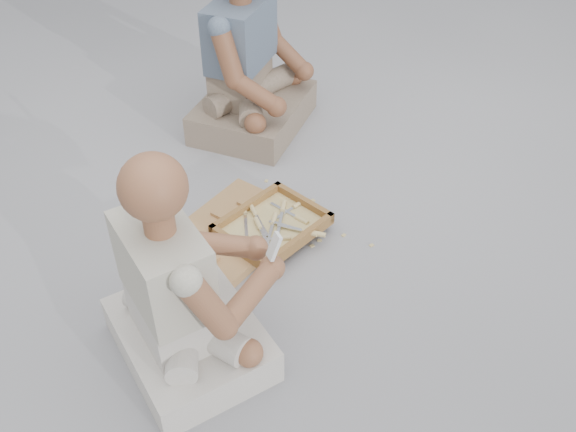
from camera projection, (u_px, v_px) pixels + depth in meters
ground at (325, 280)px, 2.68m from camera, size 60.00×60.00×0.00m
carved_panel at (230, 234)px, 2.87m from camera, size 0.75×0.62×0.04m
tool_tray at (272, 226)px, 2.85m from camera, size 0.51×0.44×0.06m
chisel_0 at (305, 231)px, 2.80m from camera, size 0.13×0.20×0.02m
chisel_1 at (273, 222)px, 2.85m from camera, size 0.16×0.17×0.02m
chisel_2 at (313, 233)px, 2.79m from camera, size 0.15×0.19×0.02m
chisel_3 at (298, 218)px, 2.88m from camera, size 0.08×0.22×0.02m
chisel_4 at (245, 212)px, 2.91m from camera, size 0.12×0.20×0.02m
chisel_5 at (295, 206)px, 2.95m from camera, size 0.22×0.06×0.02m
chisel_6 at (283, 209)px, 2.92m from camera, size 0.16×0.18×0.02m
chisel_7 at (255, 213)px, 2.89m from camera, size 0.07×0.22×0.02m
chisel_8 at (259, 226)px, 2.82m from camera, size 0.07×0.22×0.02m
chisel_9 at (278, 238)px, 2.77m from camera, size 0.20×0.13×0.02m
wood_chip_0 at (320, 240)px, 2.86m from camera, size 0.02×0.02×0.00m
wood_chip_1 at (206, 214)px, 3.00m from camera, size 0.02×0.02×0.00m
wood_chip_2 at (278, 196)px, 3.10m from camera, size 0.02×0.02×0.00m
wood_chip_3 at (239, 236)px, 2.88m from camera, size 0.02×0.02×0.00m
wood_chip_4 at (266, 181)px, 3.20m from camera, size 0.02×0.02×0.00m
wood_chip_5 at (239, 244)px, 2.85m from camera, size 0.02×0.02×0.00m
wood_chip_6 at (312, 246)px, 2.84m from camera, size 0.02×0.02×0.00m
wood_chip_7 at (313, 200)px, 3.08m from camera, size 0.02×0.02×0.00m
wood_chip_8 at (188, 220)px, 2.97m from camera, size 0.02×0.02×0.00m
wood_chip_9 at (271, 274)px, 2.71m from camera, size 0.02×0.02×0.00m
wood_chip_10 at (372, 245)px, 2.84m from camera, size 0.02×0.02×0.00m
wood_chip_11 at (194, 237)px, 2.88m from camera, size 0.02×0.02×0.00m
wood_chip_12 at (297, 220)px, 2.97m from camera, size 0.02×0.02×0.00m
wood_chip_13 at (344, 235)px, 2.89m from camera, size 0.02×0.02×0.00m
craftsman at (182, 297)px, 2.20m from camera, size 0.61×0.60×0.90m
companion at (249, 70)px, 3.38m from camera, size 0.82×0.79×1.01m
mobile_phone at (274, 246)px, 2.21m from camera, size 0.05×0.05×0.10m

